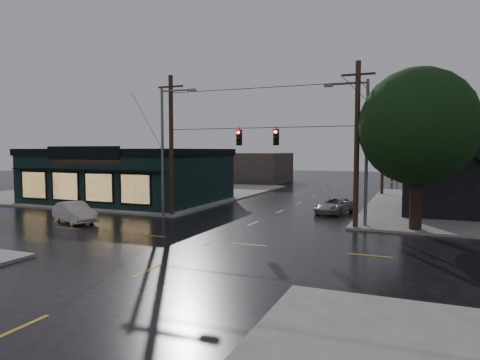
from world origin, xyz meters
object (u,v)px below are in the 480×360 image
at_px(corner_tree, 418,127).
at_px(utility_pole_ne, 355,229).
at_px(suv_silver, 334,205).
at_px(utility_pole_nw, 172,217).
at_px(sedan_cream, 74,212).

xyz_separation_m(corner_tree, utility_pole_ne, (-3.39, -0.50, -6.18)).
bearing_deg(corner_tree, suv_silver, 135.27).
bearing_deg(corner_tree, utility_pole_nw, -178.25).
xyz_separation_m(utility_pole_nw, suv_silver, (10.60, 6.24, 0.59)).
height_order(utility_pole_ne, suv_silver, utility_pole_ne).
height_order(utility_pole_nw, utility_pole_ne, same).
bearing_deg(sedan_cream, corner_tree, -52.70).
relative_size(utility_pole_nw, suv_silver, 2.39).
xyz_separation_m(corner_tree, suv_silver, (-5.79, 5.74, -5.59)).
relative_size(utility_pole_nw, utility_pole_ne, 1.00).
distance_m(corner_tree, suv_silver, 9.89).
bearing_deg(corner_tree, utility_pole_ne, -171.62).
height_order(utility_pole_ne, sedan_cream, utility_pole_ne).
relative_size(corner_tree, utility_pole_ne, 0.94).
bearing_deg(utility_pole_nw, utility_pole_ne, 0.00).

